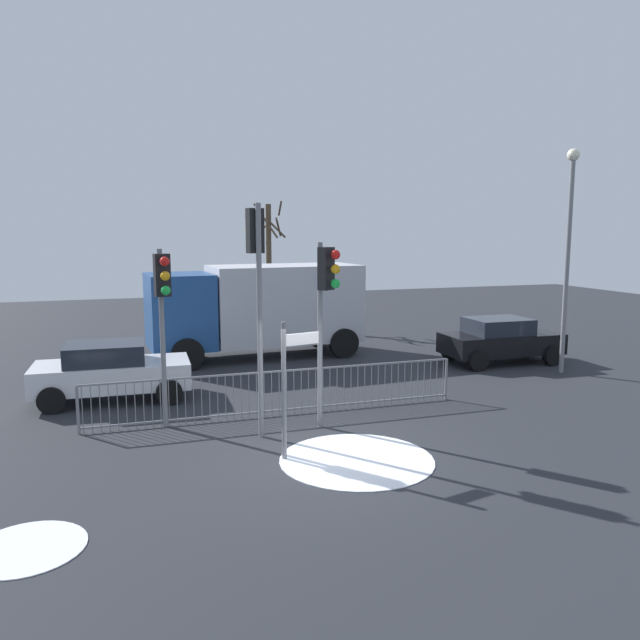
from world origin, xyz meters
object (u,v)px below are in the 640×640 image
at_px(traffic_light_rear_right, 163,298).
at_px(car_black_trailing, 500,340).
at_px(delivery_truck, 258,306).
at_px(street_lamp, 569,238).
at_px(traffic_light_foreground_right, 256,268).
at_px(traffic_light_foreground_left, 325,293).
at_px(car_white_mid, 111,370).
at_px(bare_tree_left, 269,260).
at_px(direction_sign_post, 287,382).

distance_m(traffic_light_rear_right, car_black_trailing, 11.56).
height_order(delivery_truck, street_lamp, street_lamp).
height_order(traffic_light_foreground_right, street_lamp, street_lamp).
relative_size(car_black_trailing, street_lamp, 0.58).
relative_size(traffic_light_rear_right, car_black_trailing, 1.01).
bearing_deg(traffic_light_foreground_left, street_lamp, 165.27).
xyz_separation_m(traffic_light_foreground_right, delivery_truck, (1.83, 7.93, -1.79)).
xyz_separation_m(car_white_mid, street_lamp, (12.92, -1.13, 3.29)).
xyz_separation_m(traffic_light_foreground_left, street_lamp, (8.50, 2.74, 1.10)).
bearing_deg(bare_tree_left, traffic_light_foreground_right, -104.81).
bearing_deg(traffic_light_foreground_left, car_black_trailing, 178.40).
bearing_deg(bare_tree_left, direction_sign_post, -102.71).
distance_m(car_white_mid, street_lamp, 13.38).
bearing_deg(traffic_light_rear_right, traffic_light_foreground_left, 151.77).
xyz_separation_m(delivery_truck, street_lamp, (8.16, -5.23, 2.32)).
distance_m(traffic_light_rear_right, street_lamp, 11.95).
distance_m(traffic_light_foreground_right, traffic_light_rear_right, 2.18).
distance_m(traffic_light_foreground_right, bare_tree_left, 14.94).
bearing_deg(car_black_trailing, bare_tree_left, 119.03).
distance_m(traffic_light_foreground_right, delivery_truck, 8.33).
xyz_separation_m(direction_sign_post, street_lamp, (9.76, 4.22, 2.57)).
xyz_separation_m(traffic_light_foreground_right, street_lamp, (9.98, 2.70, 0.53)).
bearing_deg(car_black_trailing, direction_sign_post, -144.42).
distance_m(direction_sign_post, bare_tree_left, 16.41).
height_order(traffic_light_rear_right, delivery_truck, traffic_light_rear_right).
relative_size(traffic_light_foreground_right, delivery_truck, 0.67).
bearing_deg(traffic_light_foreground_right, traffic_light_foreground_left, -12.61).
height_order(traffic_light_foreground_right, car_white_mid, traffic_light_foreground_right).
bearing_deg(traffic_light_rear_right, car_black_trailing, -172.23).
xyz_separation_m(street_lamp, bare_tree_left, (-6.17, 11.73, -1.10)).
distance_m(traffic_light_foreground_left, traffic_light_foreground_right, 1.59).
height_order(traffic_light_foreground_left, traffic_light_rear_right, traffic_light_foreground_left).
bearing_deg(bare_tree_left, traffic_light_rear_right, -112.73).
relative_size(delivery_truck, bare_tree_left, 1.30).
distance_m(car_white_mid, bare_tree_left, 12.76).
distance_m(direction_sign_post, delivery_truck, 9.58).
height_order(traffic_light_rear_right, street_lamp, street_lamp).
bearing_deg(traffic_light_foreground_left, car_white_mid, -73.72).
xyz_separation_m(delivery_truck, bare_tree_left, (1.99, 6.50, 1.21)).
distance_m(traffic_light_foreground_right, car_white_mid, 5.56).
xyz_separation_m(direction_sign_post, car_black_trailing, (8.82, 6.01, -0.72)).
height_order(direction_sign_post, bare_tree_left, bare_tree_left).
bearing_deg(traffic_light_rear_right, bare_tree_left, -122.64).
relative_size(traffic_light_rear_right, car_white_mid, 1.01).
relative_size(direction_sign_post, car_black_trailing, 0.68).
bearing_deg(bare_tree_left, car_black_trailing, -62.26).
bearing_deg(traffic_light_foreground_right, street_lamp, 3.84).
height_order(direction_sign_post, street_lamp, street_lamp).
distance_m(direction_sign_post, car_black_trailing, 10.70).
bearing_deg(car_white_mid, traffic_light_foreground_right, -50.18).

